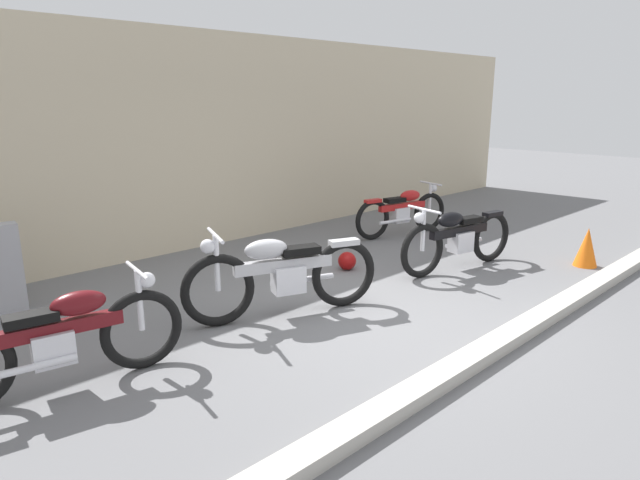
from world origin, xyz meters
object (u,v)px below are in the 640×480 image
(helmet, at_px, (347,261))
(motorcycle_maroon, at_px, (61,339))
(motorcycle_black, at_px, (458,238))
(motorcycle_red, at_px, (403,211))
(motorcycle_silver, at_px, (282,274))
(traffic_cone, at_px, (587,247))

(helmet, distance_m, motorcycle_maroon, 4.05)
(helmet, xyz_separation_m, motorcycle_black, (1.11, -1.03, 0.32))
(motorcycle_red, bearing_deg, helmet, -149.11)
(helmet, bearing_deg, motorcycle_silver, -159.36)
(motorcycle_silver, height_order, motorcycle_maroon, motorcycle_silver)
(motorcycle_maroon, bearing_deg, traffic_cone, -4.27)
(helmet, height_order, motorcycle_silver, motorcycle_silver)
(traffic_cone, distance_m, motorcycle_silver, 4.54)
(traffic_cone, relative_size, motorcycle_black, 0.27)
(motorcycle_black, relative_size, motorcycle_red, 1.08)
(helmet, relative_size, motorcycle_black, 0.12)
(motorcycle_silver, distance_m, motorcycle_black, 2.84)
(traffic_cone, bearing_deg, motorcycle_silver, 159.71)
(motorcycle_silver, bearing_deg, traffic_cone, -179.59)
(motorcycle_red, bearing_deg, motorcycle_black, -108.37)
(motorcycle_maroon, distance_m, motorcycle_black, 5.11)
(motorcycle_maroon, bearing_deg, motorcycle_red, 21.70)
(motorcycle_black, distance_m, motorcycle_red, 2.03)
(motorcycle_silver, xyz_separation_m, motorcycle_black, (2.82, -0.38, -0.03))
(traffic_cone, height_order, motorcycle_maroon, motorcycle_maroon)
(traffic_cone, relative_size, motorcycle_maroon, 0.27)
(motorcycle_maroon, relative_size, motorcycle_black, 0.98)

